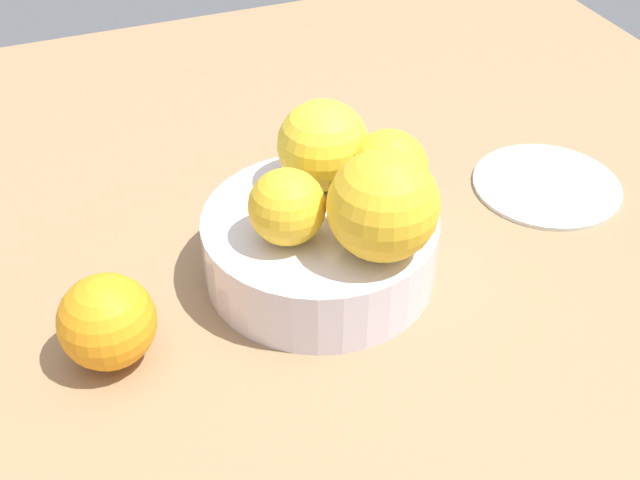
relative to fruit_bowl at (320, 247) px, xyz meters
The scene contains 8 objects.
ground_plane 3.80cm from the fruit_bowl, ahead, with size 110.00×110.00×2.00cm, color #997551.
fruit_bowl is the anchor object (origin of this frame).
orange_in_bowl_0 8.67cm from the fruit_bowl, ahead, with size 6.50×6.50×6.50cm, color yellow.
orange_in_bowl_1 9.57cm from the fruit_bowl, 62.64° to the right, with size 8.48×8.48×8.48cm, color yellow.
orange_in_bowl_2 8.40cm from the fruit_bowl, 65.54° to the left, with size 7.70×7.70×7.70cm, color yellow.
orange_in_bowl_3 7.07cm from the fruit_bowl, 155.73° to the right, with size 6.05×6.05×6.05cm, color yellow.
orange_loose_0 18.43cm from the fruit_bowl, 169.72° to the right, with size 7.29×7.29×7.29cm, color orange.
side_plate 25.57cm from the fruit_bowl, ahead, with size 14.29×14.29×0.80cm, color silver.
Camera 1 is at (-19.02, -48.36, 45.76)cm, focal length 45.40 mm.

